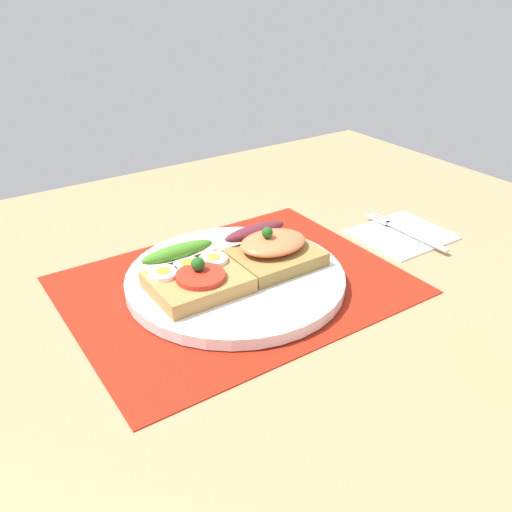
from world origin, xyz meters
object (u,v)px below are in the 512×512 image
at_px(sandwich_salmon, 272,249).
at_px(napkin, 402,234).
at_px(sandwich_egg_tomato, 194,276).
at_px(plate, 236,278).
at_px(fork, 403,230).

height_order(sandwich_salmon, napkin, sandwich_salmon).
bearing_deg(sandwich_salmon, sandwich_egg_tomato, 179.11).
bearing_deg(napkin, plate, 176.52).
distance_m(sandwich_egg_tomato, fork, 0.33).
relative_size(sandwich_salmon, napkin, 0.84).
relative_size(sandwich_egg_tomato, sandwich_salmon, 1.00).
xyz_separation_m(sandwich_egg_tomato, sandwich_salmon, (0.11, -0.00, 0.00)).
xyz_separation_m(napkin, fork, (0.00, 0.00, 0.00)).
relative_size(sandwich_egg_tomato, napkin, 0.84).
height_order(napkin, fork, fork).
distance_m(napkin, fork, 0.01).
bearing_deg(napkin, sandwich_egg_tomato, 176.79).
height_order(sandwich_egg_tomato, sandwich_salmon, sandwich_salmon).
bearing_deg(sandwich_egg_tomato, fork, -3.01).
relative_size(plate, sandwich_egg_tomato, 2.50).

